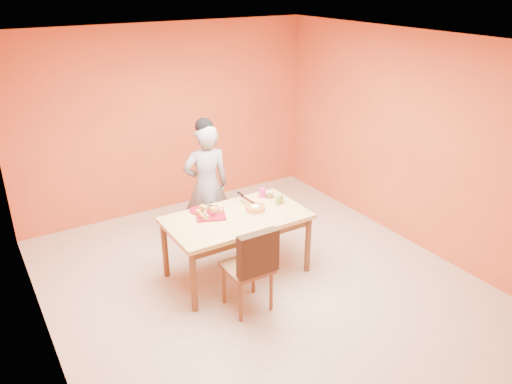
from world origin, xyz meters
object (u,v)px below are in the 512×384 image
person (207,186)px  egg_ornament (279,199)px  dining_chair (248,266)px  red_dinner_plate (200,210)px  dining_table (237,224)px  checker_tin (269,196)px  magenta_glass (262,193)px  sponge_cake (255,208)px  pastry_platter (211,215)px

person → egg_ornament: bearing=133.5°
dining_chair → red_dinner_plate: 1.02m
dining_table → checker_tin: size_ratio=14.94×
magenta_glass → sponge_cake: bearing=-133.6°
sponge_cake → checker_tin: (0.36, 0.25, -0.02)m
sponge_cake → magenta_glass: 0.41m
checker_tin → red_dinner_plate: bearing=173.4°
dining_chair → red_dinner_plate: dining_chair is taller
dining_table → pastry_platter: size_ratio=4.90×
magenta_glass → red_dinner_plate: bearing=176.4°
person → sponge_cake: (0.19, -0.87, -0.01)m
checker_tin → person: bearing=131.6°
dining_table → egg_ornament: bearing=2.2°
sponge_cake → checker_tin: 0.44m
dining_table → red_dinner_plate: red_dinner_plate is taller
egg_ornament → dining_chair: bearing=-134.0°
red_dinner_plate → magenta_glass: magenta_glass is taller
red_dinner_plate → egg_ornament: size_ratio=1.75×
dining_chair → person: 1.56m
dining_table → egg_ornament: size_ratio=11.86×
dining_chair → magenta_glass: 1.24m
pastry_platter → checker_tin: (0.85, 0.07, 0.01)m
dining_chair → dining_table: bearing=71.2°
red_dinner_plate → dining_chair: bearing=-86.1°
dining_chair → red_dinner_plate: bearing=94.7°
sponge_cake → checker_tin: sponge_cake is taller
dining_chair → magenta_glass: (0.76, 0.94, 0.30)m
egg_ornament → magenta_glass: size_ratio=1.20×
dining_table → red_dinner_plate: (-0.30, 0.35, 0.10)m
pastry_platter → dining_chair: bearing=-89.1°
dining_table → sponge_cake: (0.25, -0.00, 0.13)m
dining_table → sponge_cake: bearing=-0.7°
dining_table → checker_tin: (0.61, 0.25, 0.11)m
magenta_glass → person: bearing=129.9°
pastry_platter → red_dinner_plate: pastry_platter is taller
dining_chair → checker_tin: 1.25m
dining_table → dining_chair: bearing=-109.6°
pastry_platter → egg_ornament: size_ratio=2.42×
egg_ornament → person: bearing=130.4°
sponge_cake → magenta_glass: (0.29, 0.30, 0.02)m
dining_chair → person: size_ratio=0.61×
red_dinner_plate → egg_ornament: egg_ornament is taller
dining_table → egg_ornament: 0.63m
red_dinner_plate → checker_tin: (0.90, -0.10, 0.01)m
dining_table → red_dinner_plate: size_ratio=6.77×
dining_chair → red_dinner_plate: size_ratio=4.21×
dining_chair → pastry_platter: (-0.01, 0.81, 0.25)m
dining_table → person: person is taller
person → magenta_glass: bearing=140.5°
dining_table → checker_tin: 0.66m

